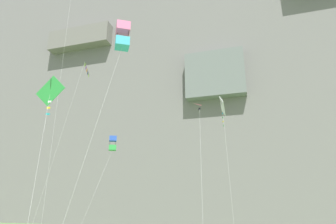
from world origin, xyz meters
TOP-DOWN VIEW (x-y plane):
  - cliff_face at (-0.00, 56.78)m, footprint 180.00×28.20m
  - kite_box_mid_left at (-13.48, 30.92)m, footprint 1.51×6.53m
  - kite_banner_far_left at (-12.15, 20.34)m, footprint 3.19×4.51m
  - kite_delta_upper_left at (0.45, 23.81)m, footprint 1.21×6.29m
  - kite_diamond_upper_mid at (2.28, 28.57)m, footprint 1.09×4.23m
  - kite_box_high_center at (-3.28, 12.02)m, footprint 2.99×3.42m
  - kite_diamond_low_right at (-9.06, 12.07)m, footprint 3.94×3.88m

SIDE VIEW (x-z plane):
  - kite_diamond_low_right at x=-9.06m, z-range 5.21..18.38m
  - kite_box_mid_left at x=-13.48m, z-range 5.42..18.29m
  - kite_delta_upper_left at x=0.45m, z-range 5.84..19.61m
  - kite_diamond_upper_mid at x=2.28m, z-range 6.70..23.02m
  - kite_box_high_center at x=-3.28m, z-range 7.32..23.98m
  - kite_banner_far_left at x=-12.15m, z-range 7.15..25.56m
  - cliff_face at x=0.00m, z-range 0.00..75.02m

